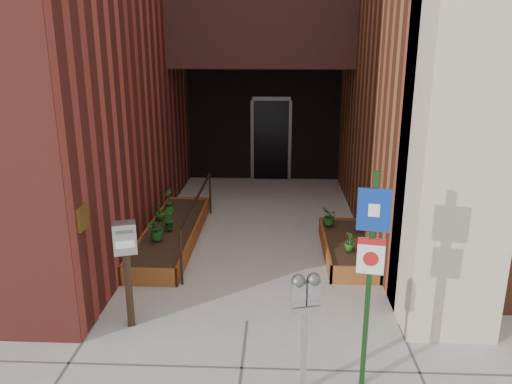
# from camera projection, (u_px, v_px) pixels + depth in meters

# --- Properties ---
(ground) EXTENTS (80.00, 80.00, 0.00)m
(ground) POSITION_uv_depth(u_px,v_px,m) (247.00, 321.00, 6.61)
(ground) COLOR #9E9991
(ground) RESTS_ON ground
(planter_left) EXTENTS (0.90, 3.60, 0.30)m
(planter_left) POSITION_uv_depth(u_px,v_px,m) (172.00, 235.00, 9.22)
(planter_left) COLOR brown
(planter_left) RESTS_ON ground
(planter_right) EXTENTS (0.80, 2.20, 0.30)m
(planter_right) POSITION_uv_depth(u_px,v_px,m) (347.00, 248.00, 8.61)
(planter_right) COLOR brown
(planter_right) RESTS_ON ground
(handrail) EXTENTS (0.04, 3.34, 0.90)m
(handrail) POSITION_uv_depth(u_px,v_px,m) (198.00, 204.00, 8.98)
(handrail) COLOR black
(handrail) RESTS_ON ground
(parking_meter) EXTENTS (0.32, 0.18, 1.36)m
(parking_meter) POSITION_uv_depth(u_px,v_px,m) (305.00, 302.00, 5.00)
(parking_meter) COLOR #99999C
(parking_meter) RESTS_ON ground
(sign_post) EXTENTS (0.32, 0.10, 2.37)m
(sign_post) POSITION_uv_depth(u_px,v_px,m) (370.00, 260.00, 4.98)
(sign_post) COLOR black
(sign_post) RESTS_ON ground
(payment_dropbox) EXTENTS (0.33, 0.28, 1.42)m
(payment_dropbox) POSITION_uv_depth(u_px,v_px,m) (126.00, 253.00, 6.23)
(payment_dropbox) COLOR black
(payment_dropbox) RESTS_ON ground
(shrub_left_a) EXTENTS (0.51, 0.51, 0.40)m
(shrub_left_a) POSITION_uv_depth(u_px,v_px,m) (157.00, 228.00, 8.52)
(shrub_left_a) COLOR #1B6020
(shrub_left_a) RESTS_ON planter_left
(shrub_left_b) EXTENTS (0.31, 0.31, 0.41)m
(shrub_left_b) POSITION_uv_depth(u_px,v_px,m) (169.00, 218.00, 8.98)
(shrub_left_b) COLOR #19591A
(shrub_left_b) RESTS_ON planter_left
(shrub_left_c) EXTENTS (0.27, 0.27, 0.34)m
(shrub_left_c) POSITION_uv_depth(u_px,v_px,m) (160.00, 211.00, 9.51)
(shrub_left_c) COLOR #205718
(shrub_left_c) RESTS_ON planter_left
(shrub_left_d) EXTENTS (0.28, 0.28, 0.38)m
(shrub_left_d) POSITION_uv_depth(u_px,v_px,m) (169.00, 198.00, 10.20)
(shrub_left_d) COLOR #285D1A
(shrub_left_d) RESTS_ON planter_left
(shrub_right_a) EXTENTS (0.22, 0.22, 0.31)m
(shrub_right_a) POSITION_uv_depth(u_px,v_px,m) (350.00, 242.00, 8.06)
(shrub_right_a) COLOR #225B1A
(shrub_right_a) RESTS_ON planter_right
(shrub_right_b) EXTENTS (0.19, 0.19, 0.32)m
(shrub_right_b) POSITION_uv_depth(u_px,v_px,m) (359.00, 221.00, 8.96)
(shrub_right_b) COLOR #255518
(shrub_right_b) RESTS_ON planter_right
(shrub_right_c) EXTENTS (0.31, 0.31, 0.34)m
(shrub_right_c) POSITION_uv_depth(u_px,v_px,m) (329.00, 216.00, 9.19)
(shrub_right_c) COLOR #1B611F
(shrub_right_c) RESTS_ON planter_right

